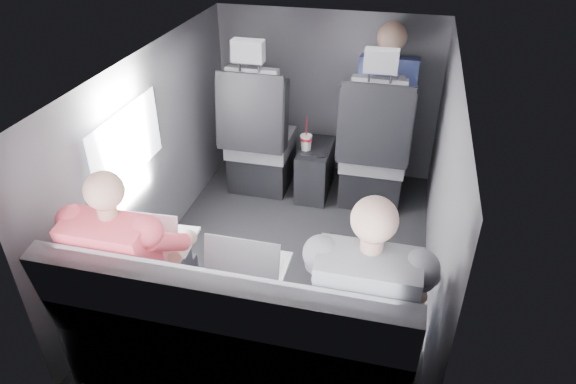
% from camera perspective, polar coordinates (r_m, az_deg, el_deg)
% --- Properties ---
extents(floor, '(2.60, 2.60, 0.00)m').
position_cam_1_polar(floor, '(3.51, 0.14, -7.30)').
color(floor, black).
rests_on(floor, ground).
extents(ceiling, '(2.60, 2.60, 0.00)m').
position_cam_1_polar(ceiling, '(2.85, 0.18, 14.20)').
color(ceiling, '#B2B2AD').
rests_on(ceiling, panel_back).
extents(panel_left, '(0.02, 2.60, 1.35)m').
position_cam_1_polar(panel_left, '(3.42, -14.69, 4.02)').
color(panel_left, '#56565B').
rests_on(panel_left, floor).
extents(panel_right, '(0.02, 2.60, 1.35)m').
position_cam_1_polar(panel_right, '(3.07, 16.72, 0.26)').
color(panel_right, '#56565B').
rests_on(panel_right, floor).
extents(panel_front, '(1.80, 0.02, 1.35)m').
position_cam_1_polar(panel_front, '(4.28, 4.32, 10.72)').
color(panel_front, '#56565B').
rests_on(panel_front, floor).
extents(panel_back, '(1.80, 0.02, 1.35)m').
position_cam_1_polar(panel_back, '(2.14, -8.30, -14.67)').
color(panel_back, '#56565B').
rests_on(panel_back, floor).
extents(side_window, '(0.02, 0.75, 0.42)m').
position_cam_1_polar(side_window, '(3.08, -17.38, 5.09)').
color(side_window, white).
rests_on(side_window, panel_left).
extents(seatbelt, '(0.35, 0.11, 0.59)m').
position_cam_1_polar(seatbelt, '(3.61, 9.76, 8.31)').
color(seatbelt, black).
rests_on(seatbelt, front_seat_right).
extents(front_seat_left, '(0.52, 0.58, 1.26)m').
position_cam_1_polar(front_seat_left, '(4.07, -3.25, 5.39)').
color(front_seat_left, black).
rests_on(front_seat_left, floor).
extents(front_seat_right, '(0.52, 0.58, 1.26)m').
position_cam_1_polar(front_seat_right, '(3.93, 9.47, 3.94)').
color(front_seat_right, black).
rests_on(front_seat_right, floor).
extents(center_console, '(0.24, 0.48, 0.41)m').
position_cam_1_polar(center_console, '(4.11, 3.03, 2.48)').
color(center_console, black).
rests_on(center_console, floor).
extents(rear_bench, '(1.60, 0.57, 0.92)m').
position_cam_1_polar(rear_bench, '(2.56, -5.68, -16.60)').
color(rear_bench, slate).
rests_on(rear_bench, floor).
extents(soda_cup, '(0.09, 0.09, 0.28)m').
position_cam_1_polar(soda_cup, '(3.93, 2.02, 5.56)').
color(soda_cup, white).
rests_on(soda_cup, center_console).
extents(laptop_white, '(0.36, 0.34, 0.26)m').
position_cam_1_polar(laptop_white, '(2.71, -14.53, -4.98)').
color(laptop_white, silver).
rests_on(laptop_white, passenger_rear_left).
extents(laptop_silver, '(0.36, 0.31, 0.25)m').
position_cam_1_polar(laptop_silver, '(2.48, -4.42, -7.94)').
color(laptop_silver, '#BABABF').
rests_on(laptop_silver, rear_bench).
extents(laptop_black, '(0.42, 0.45, 0.25)m').
position_cam_1_polar(laptop_black, '(2.45, 7.99, -8.72)').
color(laptop_black, black).
rests_on(laptop_black, passenger_rear_right).
extents(passenger_rear_left, '(0.48, 0.60, 1.19)m').
position_cam_1_polar(passenger_rear_left, '(2.60, -16.67, -7.85)').
color(passenger_rear_left, '#303034').
rests_on(passenger_rear_left, rear_bench).
extents(passenger_rear_right, '(0.51, 0.63, 1.23)m').
position_cam_1_polar(passenger_rear_right, '(2.31, 8.71, -12.02)').
color(passenger_rear_right, navy).
rests_on(passenger_rear_right, rear_bench).
extents(passenger_front_right, '(0.43, 0.43, 0.91)m').
position_cam_1_polar(passenger_front_right, '(4.01, 10.79, 10.11)').
color(passenger_front_right, navy).
rests_on(passenger_front_right, front_seat_right).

